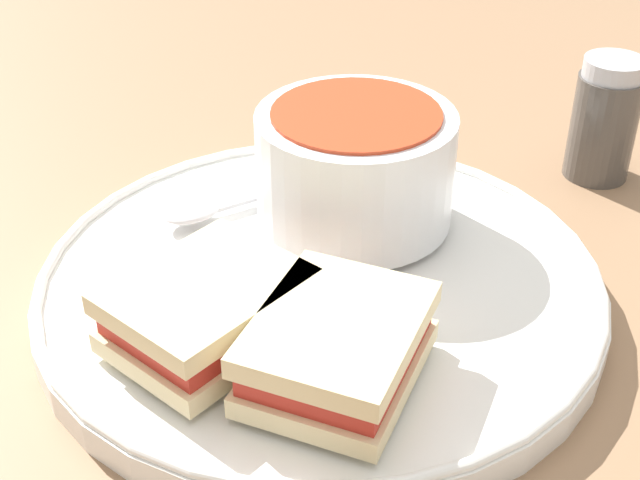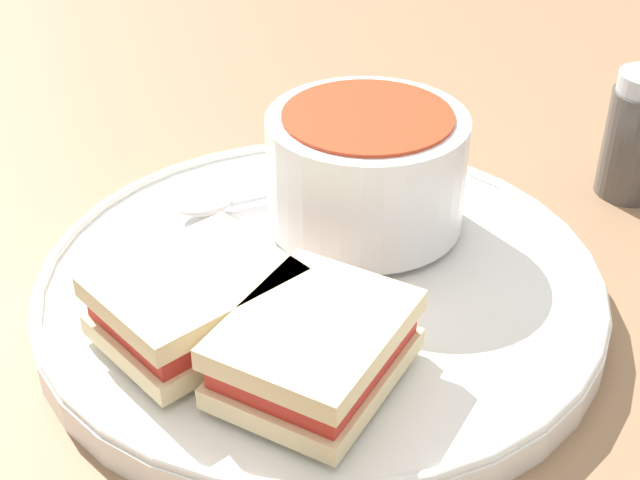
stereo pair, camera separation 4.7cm
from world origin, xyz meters
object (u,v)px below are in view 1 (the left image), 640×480
at_px(spoon, 204,209).
at_px(sandwich_half_near, 213,314).
at_px(soup_bowl, 355,166).
at_px(sandwich_half_far, 338,348).
at_px(salt_shaker, 604,120).

height_order(spoon, sandwich_half_near, sandwich_half_near).
distance_m(spoon, sandwich_half_near, 0.12).
bearing_deg(soup_bowl, sandwich_half_far, 128.03).
relative_size(spoon, sandwich_half_far, 1.01).
distance_m(soup_bowl, spoon, 0.09).
distance_m(soup_bowl, salt_shaker, 0.19).
xyz_separation_m(soup_bowl, sandwich_half_far, (-0.08, 0.11, -0.02)).
xyz_separation_m(soup_bowl, salt_shaker, (-0.06, -0.18, -0.01)).
xyz_separation_m(spoon, sandwich_half_near, (-0.09, 0.07, 0.01)).
bearing_deg(salt_shaker, sandwich_half_far, 94.62).
bearing_deg(sandwich_half_near, salt_shaker, -96.60).
distance_m(spoon, salt_shaker, 0.27).
height_order(sandwich_half_far, salt_shaker, salt_shaker).
relative_size(soup_bowl, sandwich_half_far, 1.06).
xyz_separation_m(spoon, sandwich_half_far, (-0.15, 0.05, 0.01)).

